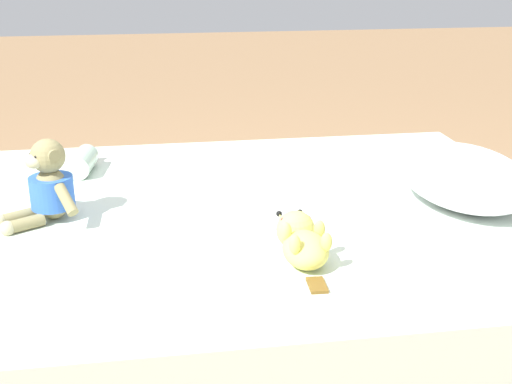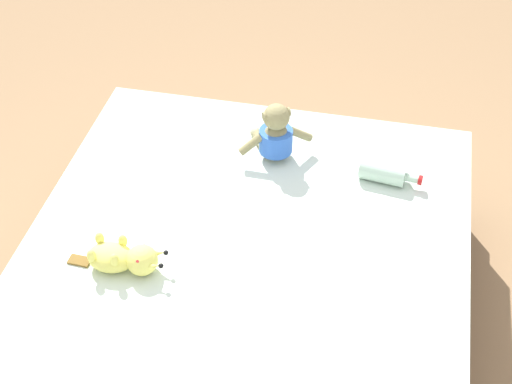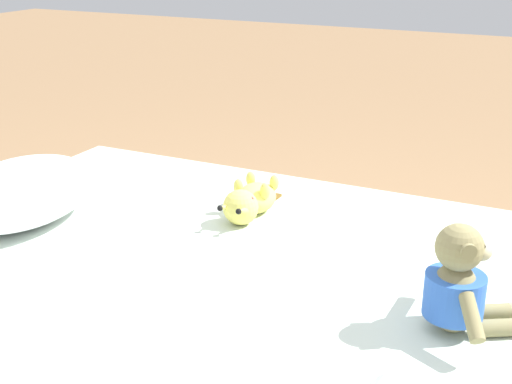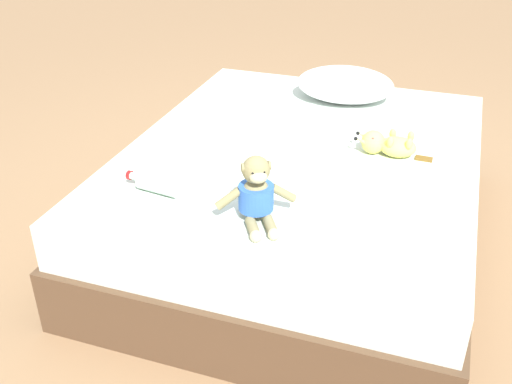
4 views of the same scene
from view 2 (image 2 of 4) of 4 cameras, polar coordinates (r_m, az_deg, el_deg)
ground_plane at (r=2.77m, az=-1.29°, el=-12.38°), size 16.00×16.00×0.00m
bed at (r=2.59m, az=-1.37°, el=-9.47°), size 1.49×1.83×0.46m
plush_monkey at (r=2.76m, az=1.43°, el=4.30°), size 0.26×0.25×0.24m
plush_yellow_creature at (r=2.42m, az=-9.89°, el=-4.90°), size 0.33×0.11×0.10m
glass_bottle at (r=2.73m, az=9.62°, el=1.48°), size 0.23×0.10×0.08m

